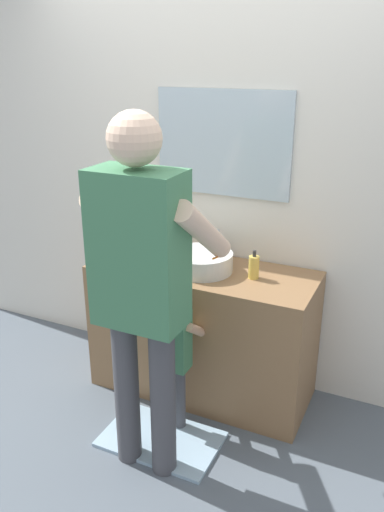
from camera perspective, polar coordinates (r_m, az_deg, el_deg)
The scene contains 10 objects.
ground_plane at distance 3.21m, azimuth -1.19°, elevation -16.98°, with size 14.00×14.00×0.00m, color slate.
back_wall at distance 3.15m, azimuth 3.69°, elevation 9.58°, with size 4.40×0.10×2.70m.
vanity_cabinet at distance 3.21m, azimuth 1.15°, elevation -8.22°, with size 1.33×0.54×0.82m, color olive.
sink_basin at distance 2.99m, azimuth 1.06°, elevation -0.59°, with size 0.36×0.36×0.11m.
faucet at distance 3.17m, azimuth 2.69°, elevation 1.15°, with size 0.18×0.14×0.18m.
toothbrush_cup at distance 3.11m, azimuth -4.42°, elevation 0.08°, with size 0.07×0.07×0.21m.
soap_bottle at distance 2.91m, azimuth 6.81°, elevation -1.20°, with size 0.06×0.06×0.16m.
bath_mat at distance 3.03m, azimuth -3.42°, elevation -19.45°, with size 0.64×0.40×0.02m, color #99B7CC.
child_toddler at distance 2.84m, azimuth -2.20°, elevation -9.91°, with size 0.27×0.27×0.87m.
adult_parent at distance 2.35m, azimuth -5.56°, elevation -1.76°, with size 0.55×0.58×1.79m.
Camera 1 is at (1.13, -2.26, 1.99)m, focal length 36.40 mm.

